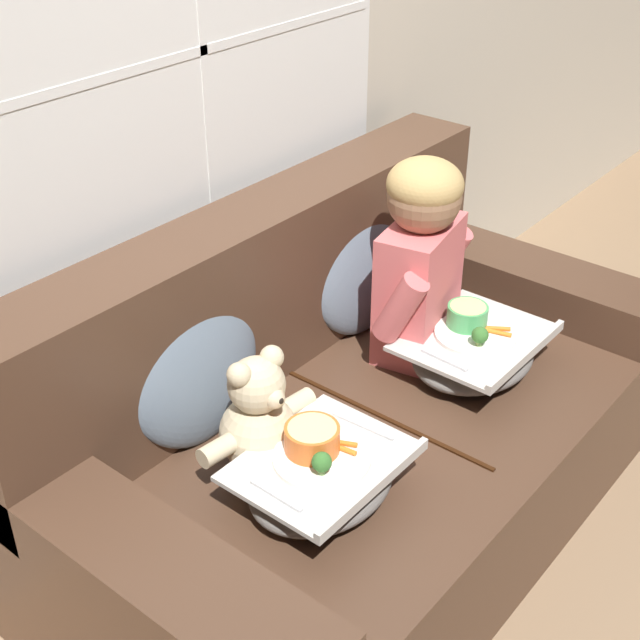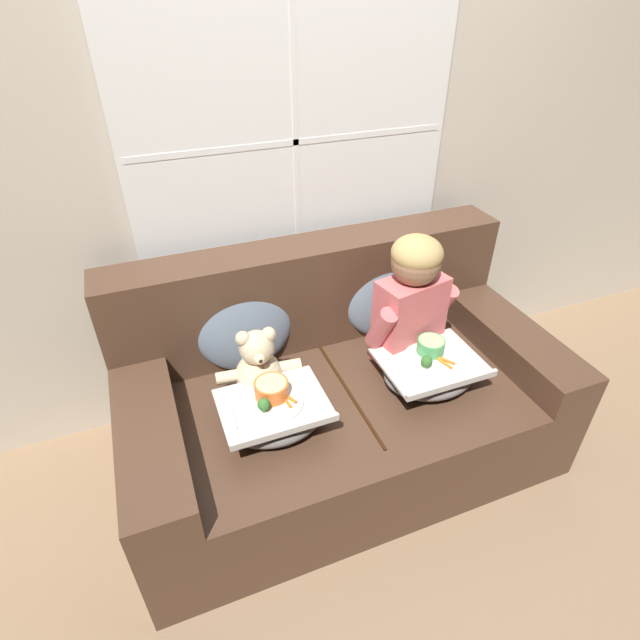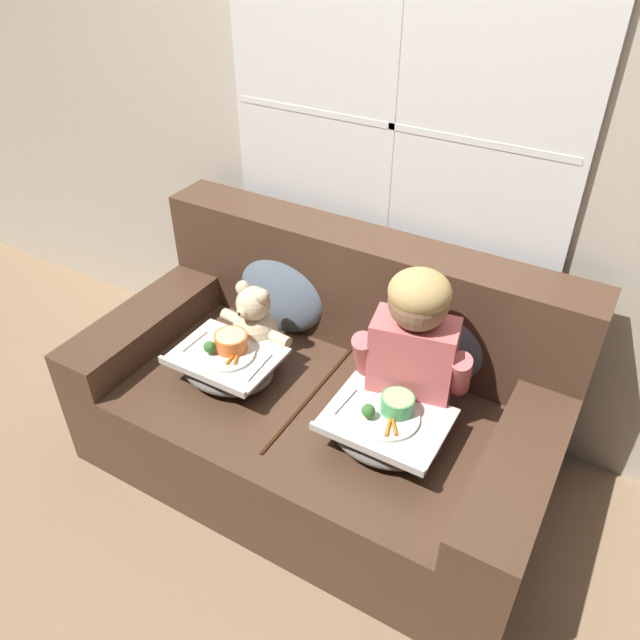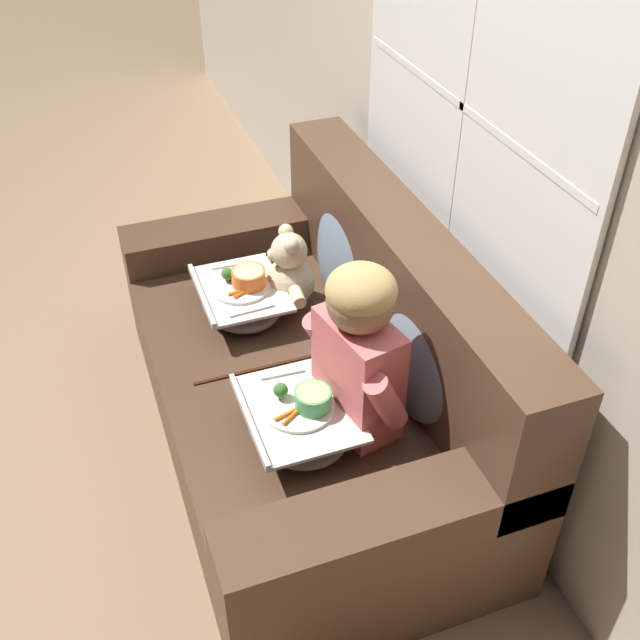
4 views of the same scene
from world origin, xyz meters
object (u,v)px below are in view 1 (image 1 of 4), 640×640
(couch, at_px, (345,430))
(lap_tray_child, at_px, (473,350))
(throw_pillow_behind_teddy, at_px, (192,363))
(lap_tray_teddy, at_px, (321,475))
(throw_pillow_behind_child, at_px, (357,264))
(teddy_bear, at_px, (259,420))
(child_figure, at_px, (421,249))

(couch, height_order, lap_tray_child, couch)
(throw_pillow_behind_teddy, xyz_separation_m, lap_tray_teddy, (0.00, -0.41, -0.13))
(throw_pillow_behind_child, relative_size, teddy_bear, 1.29)
(throw_pillow_behind_teddy, relative_size, child_figure, 0.76)
(teddy_bear, bearing_deg, throw_pillow_behind_child, 18.23)
(couch, relative_size, lap_tray_child, 4.39)
(throw_pillow_behind_child, relative_size, lap_tray_child, 1.09)
(couch, height_order, child_figure, child_figure)
(couch, xyz_separation_m, lap_tray_teddy, (-0.34, -0.19, 0.17))
(child_figure, height_order, lap_tray_teddy, child_figure)
(teddy_bear, bearing_deg, lap_tray_child, -15.66)
(throw_pillow_behind_child, distance_m, child_figure, 0.25)
(throw_pillow_behind_child, xyz_separation_m, lap_tray_teddy, (-0.67, -0.41, -0.13))
(child_figure, xyz_separation_m, lap_tray_child, (0.00, -0.19, -0.25))
(lap_tray_child, bearing_deg, child_figure, 90.13)
(throw_pillow_behind_child, bearing_deg, lap_tray_child, -89.91)
(couch, xyz_separation_m, throw_pillow_behind_teddy, (-0.34, 0.22, 0.30))
(lap_tray_teddy, bearing_deg, throw_pillow_behind_teddy, 90.01)
(child_figure, relative_size, teddy_bear, 1.70)
(throw_pillow_behind_teddy, distance_m, lap_tray_child, 0.80)
(throw_pillow_behind_teddy, height_order, teddy_bear, throw_pillow_behind_teddy)
(throw_pillow_behind_child, height_order, teddy_bear, throw_pillow_behind_child)
(throw_pillow_behind_child, xyz_separation_m, child_figure, (0.00, -0.22, 0.12))
(throw_pillow_behind_child, bearing_deg, lap_tray_teddy, -148.61)
(couch, bearing_deg, throw_pillow_behind_teddy, 146.55)
(lap_tray_teddy, bearing_deg, teddy_bear, 90.17)
(couch, bearing_deg, child_figure, 0.64)
(throw_pillow_behind_child, height_order, throw_pillow_behind_teddy, same)
(teddy_bear, relative_size, lap_tray_child, 0.84)
(throw_pillow_behind_teddy, relative_size, teddy_bear, 1.29)
(couch, height_order, lap_tray_teddy, couch)
(throw_pillow_behind_child, xyz_separation_m, teddy_bear, (-0.67, -0.22, -0.07))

